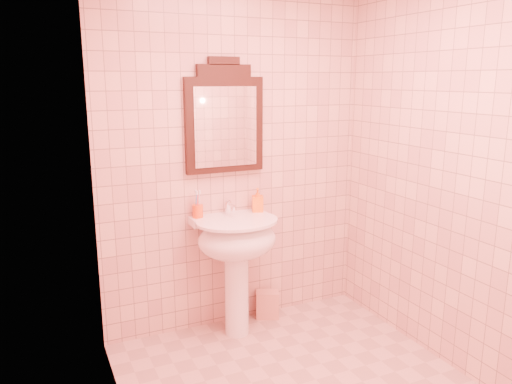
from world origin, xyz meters
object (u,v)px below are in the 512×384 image
mirror (225,120)px  soap_dispenser (258,200)px  towel (267,304)px  pedestal_sink (237,247)px  toothbrush_cup (198,211)px

mirror → soap_dispenser: (0.22, -0.07, -0.58)m
soap_dispenser → towel: soap_dispenser is taller
pedestal_sink → mirror: 0.89m
pedestal_sink → towel: (0.31, 0.14, -0.56)m
mirror → toothbrush_cup: 0.66m
toothbrush_cup → soap_dispenser: (0.45, -0.03, 0.04)m
toothbrush_cup → mirror: bearing=9.5°
soap_dispenser → mirror: bearing=-176.0°
pedestal_sink → mirror: bearing=90.0°
soap_dispenser → towel: 0.85m
pedestal_sink → towel: size_ratio=4.09×
pedestal_sink → towel: pedestal_sink is taller
soap_dispenser → pedestal_sink: bearing=-128.5°
mirror → soap_dispenser: mirror is taller
pedestal_sink → toothbrush_cup: 0.37m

